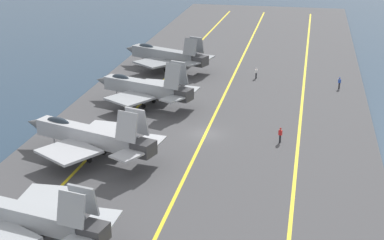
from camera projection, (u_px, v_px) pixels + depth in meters
ground_plane at (205, 137)px, 71.54m from camera, size 2000.00×2000.00×0.00m
carrier_deck at (205, 135)px, 71.47m from camera, size 188.64×40.54×0.40m
deck_stripe_foul_line at (298, 141)px, 69.34m from camera, size 169.78×1.29×0.01m
deck_stripe_centerline at (205, 134)px, 71.40m from camera, size 169.78×0.36×0.01m
deck_stripe_edge_line at (118, 127)px, 73.46m from camera, size 169.72×5.05×0.01m
parked_jet_nearest at (21, 215)px, 47.58m from camera, size 13.55×16.58×6.18m
parked_jet_second at (89, 136)px, 64.13m from camera, size 12.78×17.30×6.51m
parked_jet_third at (143, 87)px, 80.84m from camera, size 12.49×15.67×6.75m
parked_jet_fourth at (165, 55)px, 97.98m from camera, size 12.28×16.53×6.11m
crew_white_vest at (256, 73)px, 93.48m from camera, size 0.33×0.43×1.73m
crew_red_vest at (280, 134)px, 68.54m from camera, size 0.40×0.46×1.85m
crew_blue_vest at (339, 82)px, 88.29m from camera, size 0.37×0.45×1.80m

